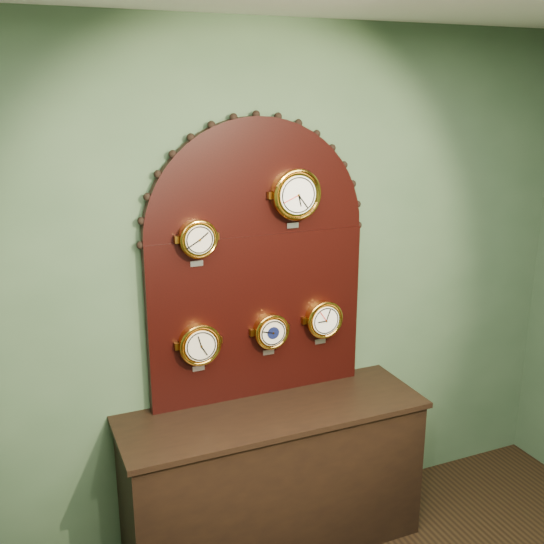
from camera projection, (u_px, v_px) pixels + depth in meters
name	position (u px, v px, depth m)	size (l,w,h in m)	color
wall_back	(254.00, 292.00, 3.45)	(4.00, 4.00, 0.00)	#3F5A3D
shop_counter	(273.00, 480.00, 3.49)	(1.60, 0.50, 0.80)	black
display_board	(257.00, 254.00, 3.34)	(1.26, 0.06, 1.53)	black
roman_clock	(198.00, 239.00, 3.12)	(0.19, 0.08, 0.25)	gold
arabic_clock	(296.00, 194.00, 3.27)	(0.27, 0.08, 0.32)	gold
hygrometer	(199.00, 344.00, 3.27)	(0.22, 0.08, 0.27)	gold
barometer	(271.00, 331.00, 3.42)	(0.20, 0.08, 0.25)	gold
tide_clock	(323.00, 319.00, 3.53)	(0.22, 0.08, 0.27)	gold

